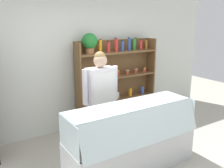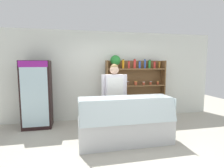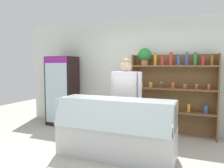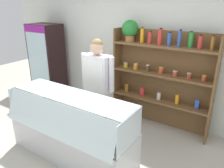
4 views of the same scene
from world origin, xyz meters
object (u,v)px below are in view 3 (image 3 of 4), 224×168
drinks_fridge (62,91)px  deli_display_case (115,138)px  shop_clerk (126,92)px  shelving_unit (169,85)px

drinks_fridge → deli_display_case: size_ratio=0.89×
drinks_fridge → deli_display_case: drinks_fridge is taller
deli_display_case → shop_clerk: shop_clerk is taller
drinks_fridge → deli_display_case: (2.06, -1.41, -0.59)m
shelving_unit → shop_clerk: (-0.75, -0.80, -0.10)m
drinks_fridge → shelving_unit: 2.76m
drinks_fridge → shelving_unit: bearing=3.7°
drinks_fridge → shop_clerk: (1.99, -0.63, 0.12)m
drinks_fridge → deli_display_case: 2.57m
drinks_fridge → shop_clerk: bearing=-17.4°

